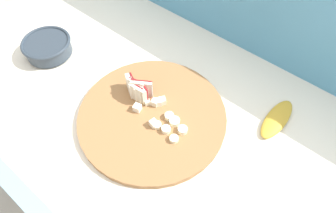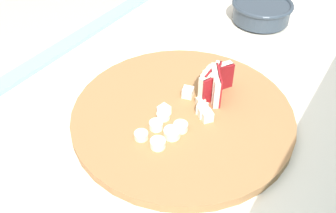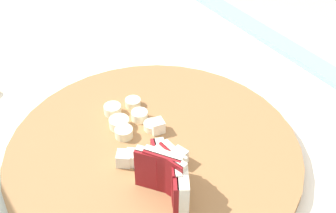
{
  "view_description": "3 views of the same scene",
  "coord_description": "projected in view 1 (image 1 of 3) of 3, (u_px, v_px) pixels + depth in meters",
  "views": [
    {
      "loc": [
        0.27,
        -0.32,
        1.59
      ],
      "look_at": [
        -0.01,
        0.01,
        0.98
      ],
      "focal_mm": 31.59,
      "sensor_mm": 36.0,
      "label": 1
    },
    {
      "loc": [
        0.38,
        0.23,
        1.38
      ],
      "look_at": [
        -0.01,
        -0.02,
        0.97
      ],
      "focal_mm": 39.44,
      "sensor_mm": 36.0,
      "label": 2
    },
    {
      "loc": [
        -0.42,
        0.22,
        1.37
      ],
      "look_at": [
        -0.02,
        -0.05,
        0.98
      ],
      "focal_mm": 48.95,
      "sensor_mm": 36.0,
      "label": 3
    }
  ],
  "objects": [
    {
      "name": "apple_wedge_fan",
      "position": [
        138.0,
        89.0,
        0.8
      ],
      "size": [
        0.09,
        0.05,
        0.06
      ],
      "color": "maroon",
      "rests_on": "cutting_board"
    },
    {
      "name": "banana_peel",
      "position": [
        277.0,
        119.0,
        0.79
      ],
      "size": [
        0.05,
        0.15,
        0.02
      ],
      "primitive_type": "ellipsoid",
      "rotation": [
        0.0,
        0.0,
        1.58
      ],
      "color": "gold",
      "rests_on": "tiled_countertop"
    },
    {
      "name": "apple_dice_pile",
      "position": [
        153.0,
        107.0,
        0.79
      ],
      "size": [
        0.09,
        0.09,
        0.02
      ],
      "color": "beige",
      "rests_on": "cutting_board"
    },
    {
      "name": "ceramic_bowl",
      "position": [
        48.0,
        47.0,
        0.92
      ],
      "size": [
        0.15,
        0.15,
        0.05
      ],
      "color": "#2D3842",
      "rests_on": "tiled_countertop"
    },
    {
      "name": "tile_backsplash",
      "position": [
        230.0,
        97.0,
        1.2
      ],
      "size": [
        2.4,
        0.04,
        1.27
      ],
      "primitive_type": "cube",
      "color": "#4C8EB2",
      "rests_on": "ground"
    },
    {
      "name": "tiled_countertop",
      "position": [
        167.0,
        186.0,
        1.16
      ],
      "size": [
        1.58,
        0.76,
        0.93
      ],
      "color": "silver",
      "rests_on": "ground"
    },
    {
      "name": "cutting_board",
      "position": [
        152.0,
        116.0,
        0.79
      ],
      "size": [
        0.4,
        0.4,
        0.02
      ],
      "primitive_type": "cylinder",
      "color": "olive",
      "rests_on": "tiled_countertop"
    },
    {
      "name": "banana_slice_rows",
      "position": [
        172.0,
        126.0,
        0.76
      ],
      "size": [
        0.08,
        0.07,
        0.01
      ],
      "color": "white",
      "rests_on": "cutting_board"
    }
  ]
}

